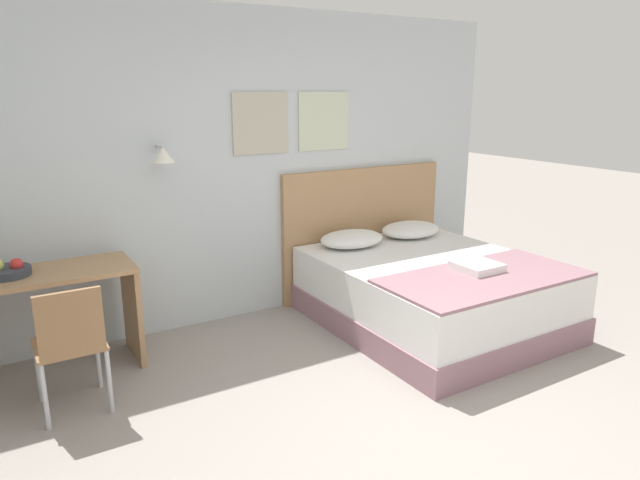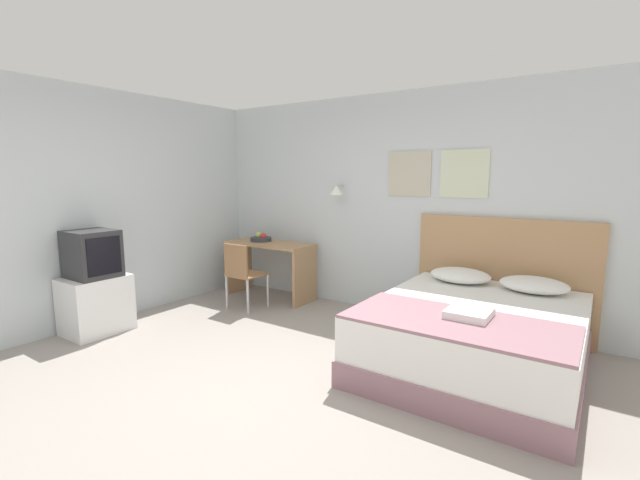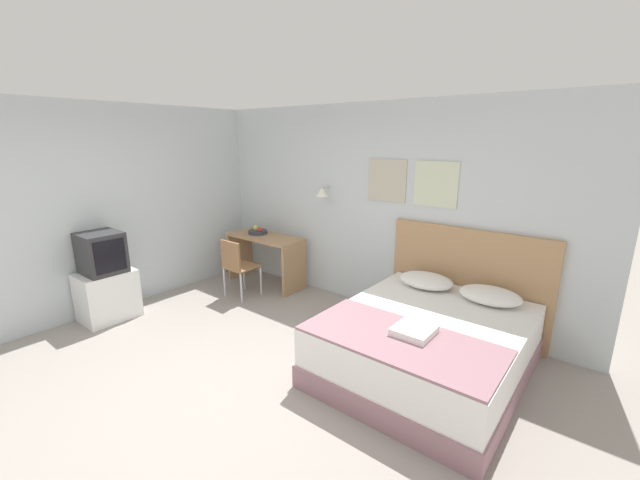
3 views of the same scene
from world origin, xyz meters
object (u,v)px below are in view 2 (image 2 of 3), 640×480
object	(u,v)px
bed	(474,337)
folded_towel_near_foot	(469,313)
television	(92,254)
pillow_right	(534,285)
throw_blanket	(456,322)
desk	(270,259)
headboard	(502,277)
desk_chair	(242,271)
fruit_bowl	(261,238)
tv_stand	(96,304)
pillow_left	(460,275)

from	to	relation	value
bed	folded_towel_near_foot	world-z (taller)	folded_towel_near_foot
bed	television	world-z (taller)	television
pillow_right	television	xyz separation A→B (m)	(-3.96, -2.10, 0.21)
throw_blanket	desk	distance (m)	3.21
headboard	desk_chair	world-z (taller)	headboard
headboard	folded_towel_near_foot	distance (m)	1.46
pillow_right	desk	distance (m)	3.29
bed	television	bearing A→B (deg)	-159.06
headboard	fruit_bowl	bearing A→B (deg)	-174.58
folded_towel_near_foot	desk	size ratio (longest dim) A/B	0.26
bed	desk	world-z (taller)	desk
fruit_bowl	desk	bearing A→B (deg)	-7.54
desk_chair	television	world-z (taller)	television
desk_chair	fruit_bowl	distance (m)	0.78
folded_towel_near_foot	fruit_bowl	distance (m)	3.39
headboard	throw_blanket	world-z (taller)	headboard
desk	fruit_bowl	size ratio (longest dim) A/B	4.22
headboard	desk_chair	xyz separation A→B (m)	(-2.86, -0.96, -0.12)
tv_stand	desk	bearing A→B (deg)	72.24
throw_blanket	desk	size ratio (longest dim) A/B	1.32
desk_chair	fruit_bowl	world-z (taller)	fruit_bowl
throw_blanket	desk	bearing A→B (deg)	156.51
fruit_bowl	bed	bearing A→B (deg)	-13.09
bed	television	size ratio (longest dim) A/B	3.98
pillow_left	desk_chair	distance (m)	2.60
headboard	television	bearing A→B (deg)	-146.32
desk_chair	tv_stand	distance (m)	1.64
throw_blanket	tv_stand	bearing A→B (deg)	-167.44
tv_stand	throw_blanket	bearing A→B (deg)	12.56
fruit_bowl	tv_stand	world-z (taller)	fruit_bowl
bed	desk	xyz separation A→B (m)	(-2.94, 0.70, 0.25)
pillow_right	desk_chair	xyz separation A→B (m)	(-3.21, -0.65, -0.15)
pillow_right	throw_blanket	bearing A→B (deg)	-105.04
folded_towel_near_foot	tv_stand	world-z (taller)	folded_towel_near_foot
headboard	throw_blanket	distance (m)	1.60
pillow_left	desk_chair	xyz separation A→B (m)	(-2.51, -0.65, -0.15)
pillow_right	folded_towel_near_foot	bearing A→B (deg)	-104.12
desk_chair	television	size ratio (longest dim) A/B	1.69
headboard	desk	distance (m)	2.96
bed	tv_stand	xyz separation A→B (m)	(-3.61, -1.38, 0.02)
pillow_left	desk	xyz separation A→B (m)	(-2.60, -0.01, -0.11)
desk_chair	tv_stand	size ratio (longest dim) A/B	1.35
bed	pillow_right	size ratio (longest dim) A/B	3.24
folded_towel_near_foot	desk	distance (m)	3.21
television	tv_stand	bearing A→B (deg)	-180.00
desk	tv_stand	world-z (taller)	desk
bed	throw_blanket	world-z (taller)	throw_blanket
desk_chair	television	distance (m)	1.67
throw_blanket	desk_chair	xyz separation A→B (m)	(-2.86, 0.64, -0.09)
pillow_right	folded_towel_near_foot	distance (m)	1.19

